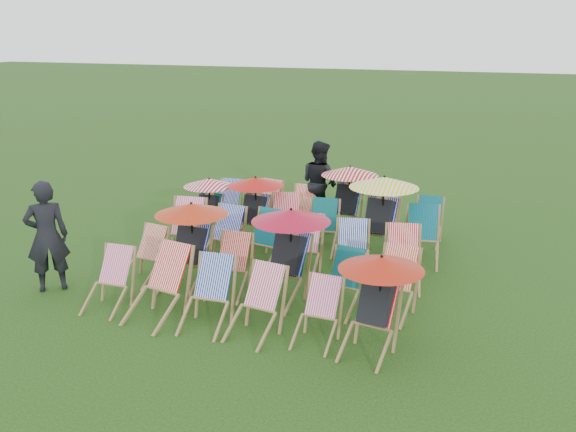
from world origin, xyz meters
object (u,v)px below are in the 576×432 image
(person_left, at_px, (47,236))
(deckchair_29, at_px, (427,222))
(deckchair_0, at_px, (108,280))
(deckchair_5, at_px, (374,304))
(person_rear, at_px, (319,183))

(person_left, bearing_deg, deckchair_29, 178.89)
(deckchair_0, height_order, deckchair_29, deckchair_0)
(deckchair_0, height_order, deckchair_5, deckchair_5)
(deckchair_29, distance_m, person_rear, 2.42)
(person_rear, bearing_deg, deckchair_29, -164.01)
(deckchair_29, xyz_separation_m, person_left, (-5.28, -4.17, 0.46))
(deckchair_0, relative_size, deckchair_29, 1.02)
(deckchair_5, bearing_deg, person_rear, 123.33)
(deckchair_5, relative_size, deckchair_29, 1.50)
(deckchair_5, distance_m, person_left, 5.20)
(deckchair_5, height_order, person_rear, person_rear)
(deckchair_29, xyz_separation_m, person_rear, (-2.30, 0.60, 0.45))
(deckchair_5, height_order, person_left, person_left)
(deckchair_0, xyz_separation_m, deckchair_29, (4.02, 4.46, -0.01))
(deckchair_29, bearing_deg, deckchair_0, -130.03)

